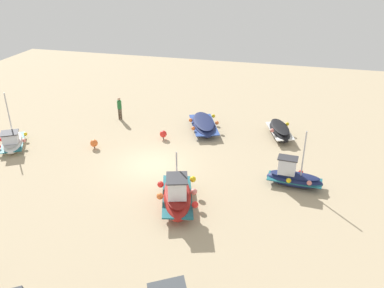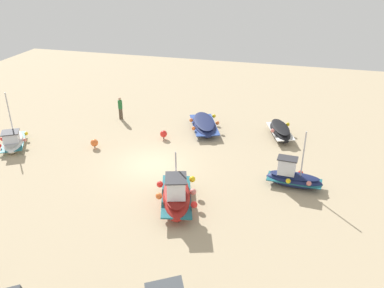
{
  "view_description": "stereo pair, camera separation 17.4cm",
  "coord_description": "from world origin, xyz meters",
  "px_view_note": "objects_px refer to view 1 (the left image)",
  "views": [
    {
      "loc": [
        -7.68,
        20.04,
        11.78
      ],
      "look_at": [
        -2.09,
        -1.57,
        0.9
      ],
      "focal_mm": 37.76,
      "sensor_mm": 36.0,
      "label": 1
    },
    {
      "loc": [
        -7.85,
        19.99,
        11.78
      ],
      "look_at": [
        -2.09,
        -1.57,
        0.9
      ],
      "focal_mm": 37.76,
      "sensor_mm": 36.0,
      "label": 2
    }
  ],
  "objects_px": {
    "fishing_boat_4": "(177,195)",
    "fishing_boat_0": "(293,177)",
    "fishing_boat_2": "(13,141)",
    "person_walking": "(120,107)",
    "mooring_buoy_0": "(163,134)",
    "fishing_boat_3": "(204,125)",
    "fishing_boat_1": "(280,131)",
    "mooring_buoy_1": "(94,143)"
  },
  "relations": [
    {
      "from": "fishing_boat_4",
      "to": "fishing_boat_0",
      "type": "bearing_deg",
      "value": 104.8
    },
    {
      "from": "fishing_boat_2",
      "to": "fishing_boat_4",
      "type": "bearing_deg",
      "value": 42.46
    },
    {
      "from": "person_walking",
      "to": "mooring_buoy_0",
      "type": "distance_m",
      "value": 4.99
    },
    {
      "from": "person_walking",
      "to": "fishing_boat_0",
      "type": "bearing_deg",
      "value": 61.58
    },
    {
      "from": "fishing_boat_2",
      "to": "fishing_boat_3",
      "type": "xyz_separation_m",
      "value": [
        -11.42,
        -5.86,
        -0.03
      ]
    },
    {
      "from": "fishing_boat_0",
      "to": "fishing_boat_1",
      "type": "distance_m",
      "value": 6.36
    },
    {
      "from": "fishing_boat_0",
      "to": "mooring_buoy_0",
      "type": "distance_m",
      "value": 9.58
    },
    {
      "from": "fishing_boat_0",
      "to": "fishing_boat_4",
      "type": "bearing_deg",
      "value": 36.06
    },
    {
      "from": "fishing_boat_3",
      "to": "fishing_boat_4",
      "type": "relative_size",
      "value": 1.01
    },
    {
      "from": "fishing_boat_2",
      "to": "mooring_buoy_1",
      "type": "bearing_deg",
      "value": 72.57
    },
    {
      "from": "fishing_boat_3",
      "to": "mooring_buoy_0",
      "type": "height_order",
      "value": "fishing_boat_3"
    },
    {
      "from": "person_walking",
      "to": "fishing_boat_4",
      "type": "bearing_deg",
      "value": 34.82
    },
    {
      "from": "mooring_buoy_0",
      "to": "fishing_boat_1",
      "type": "bearing_deg",
      "value": -162.96
    },
    {
      "from": "fishing_boat_2",
      "to": "fishing_boat_3",
      "type": "bearing_deg",
      "value": 86.38
    },
    {
      "from": "fishing_boat_0",
      "to": "fishing_boat_2",
      "type": "height_order",
      "value": "fishing_boat_2"
    },
    {
      "from": "fishing_boat_3",
      "to": "fishing_boat_4",
      "type": "bearing_deg",
      "value": -16.74
    },
    {
      "from": "fishing_boat_0",
      "to": "fishing_boat_2",
      "type": "xyz_separation_m",
      "value": [
        17.84,
        -0.23,
        -0.1
      ]
    },
    {
      "from": "fishing_boat_2",
      "to": "person_walking",
      "type": "bearing_deg",
      "value": 111.26
    },
    {
      "from": "fishing_boat_4",
      "to": "person_walking",
      "type": "xyz_separation_m",
      "value": [
        7.43,
        -9.9,
        0.34
      ]
    },
    {
      "from": "fishing_boat_0",
      "to": "fishing_boat_1",
      "type": "xyz_separation_m",
      "value": [
        1.1,
        -6.26,
        -0.08
      ]
    },
    {
      "from": "fishing_boat_0",
      "to": "fishing_boat_1",
      "type": "bearing_deg",
      "value": -75.81
    },
    {
      "from": "fishing_boat_4",
      "to": "mooring_buoy_0",
      "type": "height_order",
      "value": "fishing_boat_4"
    },
    {
      "from": "fishing_boat_0",
      "to": "person_walking",
      "type": "height_order",
      "value": "fishing_boat_0"
    },
    {
      "from": "fishing_boat_1",
      "to": "mooring_buoy_1",
      "type": "height_order",
      "value": "fishing_boat_1"
    },
    {
      "from": "fishing_boat_0",
      "to": "mooring_buoy_0",
      "type": "bearing_deg",
      "value": -19.93
    },
    {
      "from": "mooring_buoy_0",
      "to": "mooring_buoy_1",
      "type": "xyz_separation_m",
      "value": [
        3.92,
        2.46,
        -0.02
      ]
    },
    {
      "from": "fishing_boat_1",
      "to": "fishing_boat_4",
      "type": "xyz_separation_m",
      "value": [
        4.47,
        9.72,
        0.21
      ]
    },
    {
      "from": "fishing_boat_3",
      "to": "mooring_buoy_1",
      "type": "bearing_deg",
      "value": -75.23
    },
    {
      "from": "fishing_boat_1",
      "to": "person_walking",
      "type": "xyz_separation_m",
      "value": [
        11.9,
        -0.18,
        0.55
      ]
    },
    {
      "from": "fishing_boat_2",
      "to": "fishing_boat_4",
      "type": "relative_size",
      "value": 0.83
    },
    {
      "from": "mooring_buoy_1",
      "to": "fishing_boat_4",
      "type": "bearing_deg",
      "value": 145.22
    },
    {
      "from": "fishing_boat_0",
      "to": "fishing_boat_2",
      "type": "bearing_deg",
      "value": 3.47
    },
    {
      "from": "fishing_boat_0",
      "to": "fishing_boat_1",
      "type": "relative_size",
      "value": 0.96
    },
    {
      "from": "fishing_boat_4",
      "to": "person_walking",
      "type": "bearing_deg",
      "value": -160.14
    },
    {
      "from": "fishing_boat_3",
      "to": "mooring_buoy_0",
      "type": "relative_size",
      "value": 7.02
    },
    {
      "from": "fishing_boat_1",
      "to": "fishing_boat_2",
      "type": "xyz_separation_m",
      "value": [
        16.74,
        6.03,
        -0.02
      ]
    },
    {
      "from": "fishing_boat_1",
      "to": "mooring_buoy_0",
      "type": "height_order",
      "value": "fishing_boat_1"
    },
    {
      "from": "fishing_boat_2",
      "to": "fishing_boat_3",
      "type": "distance_m",
      "value": 12.84
    },
    {
      "from": "fishing_boat_1",
      "to": "fishing_boat_4",
      "type": "bearing_deg",
      "value": -43.52
    },
    {
      "from": "fishing_boat_0",
      "to": "person_walking",
      "type": "distance_m",
      "value": 14.52
    },
    {
      "from": "fishing_boat_1",
      "to": "person_walking",
      "type": "bearing_deg",
      "value": -109.66
    },
    {
      "from": "mooring_buoy_0",
      "to": "fishing_boat_0",
      "type": "bearing_deg",
      "value": 155.85
    }
  ]
}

